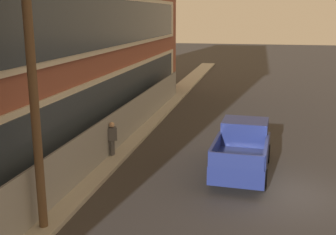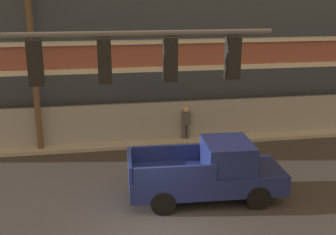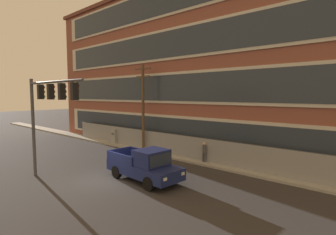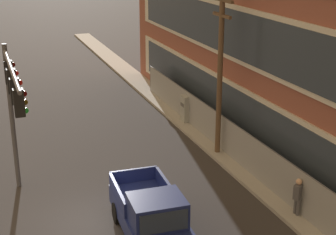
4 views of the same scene
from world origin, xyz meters
TOP-DOWN VIEW (x-y plane):
  - ground_plane at (0.00, 0.00)m, footprint 160.00×160.00m
  - sidewalk_building_side at (0.00, 7.82)m, footprint 80.00×1.65m
  - chain_link_fence at (1.03, 7.79)m, footprint 33.69×0.06m
  - pickup_truck_navy at (1.99, 1.82)m, footprint 5.41×2.32m
  - utility_pole_near_corner at (-4.29, 7.45)m, footprint 2.01×0.26m
  - pedestrian_near_cabinet at (2.42, 7.63)m, footprint 0.41×0.47m

SIDE VIEW (x-z plane):
  - ground_plane at x=0.00m, z-range 0.00..0.00m
  - sidewalk_building_side at x=0.00m, z-range 0.00..0.16m
  - pickup_truck_navy at x=1.99m, z-range -0.07..1.99m
  - pedestrian_near_cabinet at x=2.42m, z-range 0.13..1.82m
  - chain_link_fence at x=1.03m, z-range 0.02..2.00m
  - utility_pole_near_corner at x=-4.29m, z-range 0.38..8.59m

